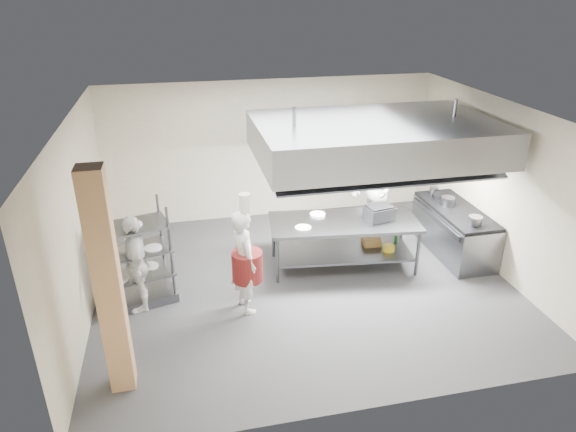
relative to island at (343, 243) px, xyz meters
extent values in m
plane|color=#363638|center=(-0.84, -0.43, -0.46)|extent=(7.00, 7.00, 0.00)
plane|color=silver|center=(-0.84, -0.43, 2.54)|extent=(7.00, 7.00, 0.00)
plane|color=#BFB398|center=(-0.84, 2.57, 1.04)|extent=(7.00, 0.00, 7.00)
plane|color=#BFB398|center=(-4.34, -0.43, 1.04)|extent=(0.00, 6.00, 6.00)
plane|color=#BFB398|center=(2.66, -0.43, 1.04)|extent=(0.00, 6.00, 6.00)
cube|color=tan|center=(-3.74, -2.33, 1.04)|extent=(0.30, 0.30, 3.00)
cube|color=gray|center=(0.46, -0.03, 1.94)|extent=(4.00, 2.50, 0.60)
cube|color=white|center=(-0.44, -0.03, 1.62)|extent=(1.60, 0.12, 0.04)
cube|color=white|center=(1.36, -0.03, 1.62)|extent=(1.60, 0.12, 0.04)
cube|color=gray|center=(0.96, 2.41, 1.04)|extent=(1.50, 0.28, 0.04)
cube|color=gray|center=(0.00, 0.00, 0.42)|extent=(2.75, 1.40, 0.06)
cube|color=slate|center=(0.00, 0.00, -0.16)|extent=(2.53, 1.26, 0.04)
cube|color=slate|center=(2.24, 0.07, -0.04)|extent=(0.80, 2.00, 0.84)
cube|color=black|center=(2.24, 0.07, 0.41)|extent=(0.78, 1.96, 0.06)
imported|color=white|center=(-1.93, -0.98, 0.40)|extent=(0.53, 0.70, 1.72)
imported|color=white|center=(0.92, 1.07, 0.53)|extent=(0.84, 1.03, 1.97)
imported|color=silver|center=(-3.58, -0.57, 0.35)|extent=(0.50, 0.99, 1.62)
cube|color=slate|center=(0.63, -0.06, 0.57)|extent=(0.54, 0.46, 0.24)
cube|color=olive|center=(0.58, 0.07, -0.06)|extent=(0.35, 0.25, 0.15)
cylinder|color=gray|center=(2.14, 0.25, 0.53)|extent=(0.25, 0.25, 0.17)
cylinder|color=white|center=(-3.61, -0.40, 0.09)|extent=(0.28, 0.28, 0.05)
camera|label=1|loc=(-2.76, -7.87, 4.35)|focal=32.00mm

